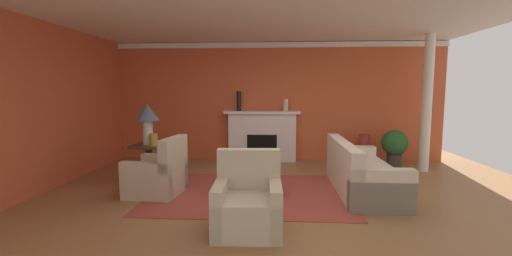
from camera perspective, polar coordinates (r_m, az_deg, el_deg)
name	(u,v)px	position (r m, az deg, el deg)	size (l,w,h in m)	color
ground_plane	(269,199)	(5.37, 2.20, -11.96)	(9.69, 9.69, 0.00)	olive
wall_fireplace	(272,102)	(8.15, 2.75, 4.48)	(8.06, 0.12, 2.84)	#C65633
wall_window	(44,107)	(6.66, -32.37, 3.06)	(0.12, 6.59, 2.84)	#C65633
ceiling_panel	(270,15)	(5.52, 2.41, 18.69)	(8.06, 6.59, 0.06)	white
crown_moulding	(272,45)	(8.14, 2.79, 13.92)	(8.06, 0.08, 0.12)	white
area_rug	(250,193)	(5.65, -1.08, -10.96)	(3.22, 2.38, 0.01)	#993D33
fireplace	(262,137)	(8.02, 1.06, -1.62)	(1.80, 0.35, 1.20)	white
sofa	(361,175)	(5.89, 17.38, -7.56)	(0.91, 2.10, 0.85)	beige
armchair_near_window	(158,176)	(5.73, -16.31, -7.84)	(0.88, 0.88, 0.95)	#C1B293
armchair_facing_fireplace	(248,205)	(4.16, -1.38, -13.04)	(0.83, 0.83, 0.95)	#C1B293
coffee_table	(250,173)	(5.56, -1.09, -7.71)	(1.00, 1.00, 0.45)	#3D2D1E
side_table	(149,161)	(6.51, -17.76, -5.34)	(0.56, 0.56, 0.70)	#3D2D1E
table_lamp	(147,116)	(6.40, -18.01, 1.92)	(0.44, 0.44, 0.75)	beige
vase_mantel_right	(286,105)	(7.90, 5.06, 3.90)	(0.12, 0.12, 0.29)	beige
vase_tall_corner	(364,150)	(8.00, 17.89, -3.53)	(0.25, 0.25, 0.71)	#9E3328
vase_on_side_table	(154,140)	(6.28, -17.01, -1.92)	(0.13, 0.13, 0.23)	#B7892D
vase_mantel_left	(239,101)	(7.94, -2.92, 4.57)	(0.11, 0.11, 0.47)	black
book_red_cover	(252,167)	(5.34, -0.77, -6.69)	(0.25, 0.18, 0.06)	maroon
book_art_folio	(246,163)	(5.37, -1.74, -5.98)	(0.23, 0.14, 0.06)	tan
book_small_novel	(242,160)	(5.38, -2.33, -5.48)	(0.23, 0.14, 0.03)	maroon
potted_plant	(394,145)	(7.95, 22.49, -2.75)	(0.56, 0.56, 0.83)	#333333
column_white	(427,104)	(7.79, 27.05, 3.70)	(0.20, 0.20, 2.84)	white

